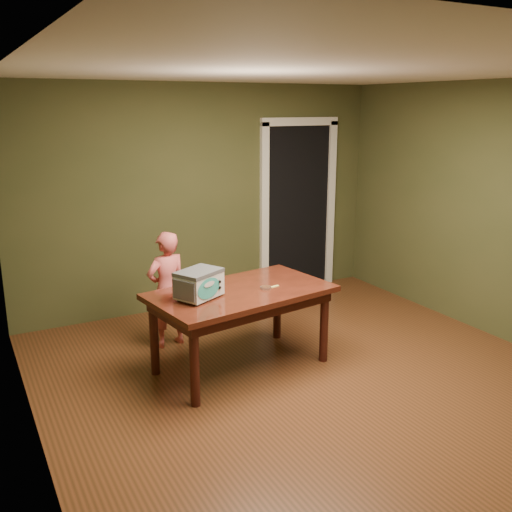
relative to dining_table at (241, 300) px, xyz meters
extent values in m
plane|color=brown|center=(0.43, -0.69, -0.65)|extent=(5.00, 5.00, 0.00)
cube|color=#464725|center=(0.43, 1.81, 0.65)|extent=(4.50, 0.02, 2.60)
cube|color=#464725|center=(-1.82, -0.69, 0.65)|extent=(0.02, 5.00, 2.60)
cube|color=white|center=(0.43, -0.69, 1.95)|extent=(4.50, 5.00, 0.02)
cube|color=black|center=(1.73, 2.11, 0.40)|extent=(0.90, 0.60, 2.10)
cube|color=black|center=(1.73, 1.80, 0.40)|extent=(0.90, 0.02, 2.10)
cube|color=white|center=(1.23, 1.78, 0.40)|extent=(0.10, 0.06, 2.20)
cube|color=white|center=(2.23, 1.78, 0.40)|extent=(0.10, 0.06, 2.20)
cube|color=white|center=(1.73, 1.78, 1.50)|extent=(1.10, 0.06, 0.10)
cube|color=#3B160D|center=(0.00, 0.00, 0.07)|extent=(1.71, 1.12, 0.05)
cube|color=black|center=(0.00, 0.00, 0.00)|extent=(1.58, 0.99, 0.10)
cylinder|color=black|center=(-0.64, -0.45, -0.30)|extent=(0.08, 0.08, 0.70)
cylinder|color=black|center=(-0.74, 0.24, -0.30)|extent=(0.08, 0.08, 0.70)
cylinder|color=black|center=(0.74, -0.24, -0.30)|extent=(0.08, 0.08, 0.70)
cylinder|color=black|center=(0.64, 0.45, -0.30)|extent=(0.08, 0.08, 0.70)
cylinder|color=#4C4F54|center=(-0.51, -0.19, 0.11)|extent=(0.03, 0.03, 0.02)
cylinder|color=#4C4F54|center=(-0.60, -0.01, 0.11)|extent=(0.03, 0.03, 0.02)
cylinder|color=#4C4F54|center=(-0.23, -0.05, 0.11)|extent=(0.03, 0.03, 0.02)
cylinder|color=#4C4F54|center=(-0.32, 0.13, 0.11)|extent=(0.03, 0.03, 0.02)
cube|color=silver|center=(-0.42, -0.03, 0.22)|extent=(0.45, 0.40, 0.21)
cube|color=#4C4F54|center=(-0.42, -0.03, 0.33)|extent=(0.46, 0.41, 0.03)
cube|color=#4C4F54|center=(-0.59, -0.12, 0.22)|extent=(0.12, 0.22, 0.16)
cube|color=#4C4F54|center=(-0.24, 0.06, 0.22)|extent=(0.12, 0.22, 0.16)
ellipsoid|color=teal|center=(-0.38, -0.17, 0.22)|extent=(0.25, 0.14, 0.18)
cylinder|color=black|center=(-0.25, -0.10, 0.24)|extent=(0.03, 0.02, 0.03)
cylinder|color=black|center=(-0.25, -0.10, 0.19)|extent=(0.02, 0.02, 0.02)
cylinder|color=silver|center=(0.21, -0.08, 0.11)|extent=(0.10, 0.10, 0.02)
cylinder|color=#482418|center=(0.21, -0.08, 0.12)|extent=(0.09, 0.09, 0.01)
cube|color=#FBED6D|center=(0.26, -0.07, 0.10)|extent=(0.18, 0.05, 0.01)
imported|color=#DE5D5B|center=(-0.41, 0.80, -0.07)|extent=(0.47, 0.35, 1.17)
camera|label=1|loc=(-2.17, -4.33, 1.70)|focal=40.00mm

